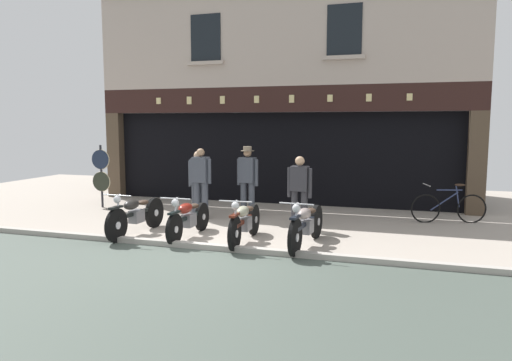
# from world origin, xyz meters

# --- Properties ---
(ground) EXTENTS (22.81, 22.00, 0.18)m
(ground) POSITION_xyz_m (0.00, -0.98, -0.04)
(ground) COLOR #A4998C
(shop_facade) EXTENTS (11.11, 4.42, 6.26)m
(shop_facade) POSITION_xyz_m (-0.00, 7.01, 1.70)
(shop_facade) COLOR black
(shop_facade) RESTS_ON ground
(motorcycle_left) EXTENTS (0.62, 2.06, 0.93)m
(motorcycle_left) POSITION_xyz_m (-1.78, 0.71, 0.43)
(motorcycle_left) COLOR black
(motorcycle_left) RESTS_ON ground
(motorcycle_center_left) EXTENTS (0.62, 1.90, 0.90)m
(motorcycle_center_left) POSITION_xyz_m (-0.64, 0.80, 0.41)
(motorcycle_center_left) COLOR black
(motorcycle_center_left) RESTS_ON ground
(motorcycle_center) EXTENTS (0.62, 1.95, 0.92)m
(motorcycle_center) POSITION_xyz_m (0.57, 0.76, 0.42)
(motorcycle_center) COLOR black
(motorcycle_center) RESTS_ON ground
(motorcycle_center_right) EXTENTS (0.62, 2.12, 0.93)m
(motorcycle_center_right) POSITION_xyz_m (1.77, 0.80, 0.43)
(motorcycle_center_right) COLOR black
(motorcycle_center_right) RESTS_ON ground
(salesman_left) EXTENTS (0.56, 0.27, 1.70)m
(salesman_left) POSITION_xyz_m (-1.18, 2.65, 0.94)
(salesman_left) COLOR #3D424C
(salesman_left) RESTS_ON ground
(shopkeeper_center) EXTENTS (0.55, 0.33, 1.74)m
(shopkeeper_center) POSITION_xyz_m (-0.13, 3.04, 0.97)
(shopkeeper_center) COLOR #3D424C
(shopkeeper_center) RESTS_ON ground
(salesman_right) EXTENTS (0.56, 0.26, 1.58)m
(salesman_right) POSITION_xyz_m (1.29, 2.40, 0.87)
(salesman_right) COLOR #2D2D33
(salesman_right) RESTS_ON ground
(assistant_far_right) EXTENTS (0.55, 0.29, 1.62)m
(assistant_far_right) POSITION_xyz_m (-1.32, 2.80, 0.89)
(assistant_far_right) COLOR #3D424C
(assistant_far_right) RESTS_ON ground
(tyre_sign_pole) EXTENTS (0.55, 0.06, 1.71)m
(tyre_sign_pole) POSITION_xyz_m (-4.42, 3.28, 0.99)
(tyre_sign_pole) COLOR #232328
(tyre_sign_pole) RESTS_ON ground
(advert_board_near) EXTENTS (0.83, 0.03, 1.08)m
(advert_board_near) POSITION_xyz_m (2.16, 5.40, 1.80)
(advert_board_near) COLOR beige
(leaning_bicycle) EXTENTS (1.68, 0.64, 0.93)m
(leaning_bicycle) POSITION_xyz_m (4.49, 3.94, 0.37)
(leaning_bicycle) COLOR black
(leaning_bicycle) RESTS_ON ground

